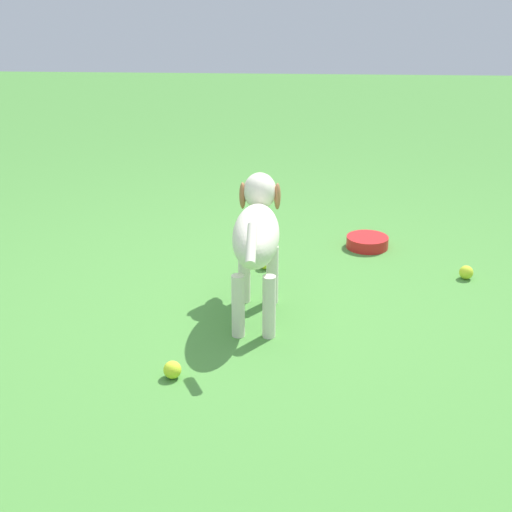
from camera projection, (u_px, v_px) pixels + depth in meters
name	position (u px, v px, depth m)	size (l,w,h in m)	color
ground	(256.00, 321.00, 3.11)	(14.00, 14.00, 0.00)	#478438
dog	(257.00, 234.00, 3.04)	(0.82, 0.19, 0.55)	silver
tennis_ball_0	(265.00, 263.00, 3.61)	(0.07, 0.07, 0.07)	#CDD62B
tennis_ball_1	(466.00, 272.00, 3.50)	(0.07, 0.07, 0.07)	#C1D62E
tennis_ball_2	(172.00, 370.00, 2.68)	(0.07, 0.07, 0.07)	#CBE32E
water_bowl	(367.00, 242.00, 3.88)	(0.22, 0.22, 0.06)	red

